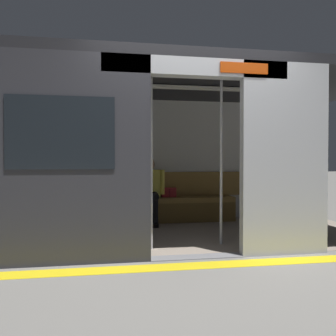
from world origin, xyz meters
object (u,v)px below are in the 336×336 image
Objects in this scene: bench_seat at (166,203)px; person_seated at (149,186)px; train_car at (171,130)px; handbag at (169,192)px; book at (124,197)px; grab_pole_door at (151,160)px; grab_pole_far at (221,160)px.

person_seated reaches higher than bench_seat.
train_car reaches higher than handbag.
person_seated is at bearing 174.52° from book.
train_car is 29.09× the size of book.
grab_pole_door is at bearing 75.70° from bench_seat.
bench_seat is at bearing -74.86° from grab_pole_far.
person_seated is 4.51× the size of handbag.
grab_pole_far reaches higher than handbag.
bench_seat is 2.04m from grab_pole_door.
bench_seat is 11.47× the size of book.
grab_pole_door is at bearing 102.41° from book.
person_seated is (0.30, 0.05, 0.33)m from bench_seat.
train_car is at bearing 82.52° from handbag.
train_car is 1.51m from handbag.
grab_pole_far is (-0.54, 0.69, -0.45)m from train_car.
train_car is 1.60m from bench_seat.
person_seated is 1.90m from grab_pole_far.
book is 1.98m from grab_pole_door.
handbag is at bearing -105.75° from grab_pole_door.
train_car is 1.35m from person_seated.
person_seated is 0.53× the size of grab_pole_door.
train_car reaches higher than book.
grab_pole_far is at bearing -173.51° from grab_pole_door.
person_seated is 5.33× the size of book.
handbag reaches higher than bench_seat.
grab_pole_far reaches higher than person_seated.
train_car reaches higher than grab_pole_door.
grab_pole_door is at bearing 6.49° from grab_pole_far.
train_car reaches higher than bench_seat.
grab_pole_far is at bearing 105.14° from bench_seat.
book is 0.10× the size of grab_pole_door.
grab_pole_far is (-0.77, 1.67, 0.45)m from person_seated.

